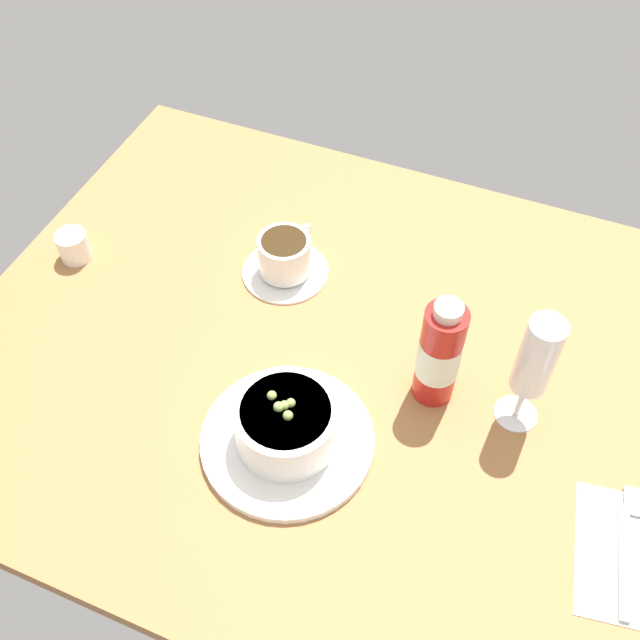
{
  "coord_description": "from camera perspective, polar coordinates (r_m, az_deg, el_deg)",
  "views": [
    {
      "loc": [
        18.97,
        -57.65,
        83.46
      ],
      "look_at": [
        -4.89,
        0.53,
        6.01
      ],
      "focal_mm": 41.73,
      "sensor_mm": 36.0,
      "label": 1
    }
  ],
  "objects": [
    {
      "name": "ground_plane",
      "position": [
        1.04,
        2.38,
        -3.6
      ],
      "size": [
        110.0,
        84.0,
        3.0
      ],
      "primitive_type": "cube",
      "color": "#9E6B3D"
    },
    {
      "name": "porridge_bowl",
      "position": [
        0.93,
        -2.58,
        -8.27
      ],
      "size": [
        22.11,
        22.11,
        8.55
      ],
      "color": "white",
      "rests_on": "ground_plane"
    },
    {
      "name": "cutlery_setting",
      "position": [
        0.97,
        23.12,
        -16.17
      ],
      "size": [
        15.81,
        18.19,
        0.9
      ],
      "color": "white",
      "rests_on": "ground_plane"
    },
    {
      "name": "coffee_cup",
      "position": [
        1.12,
        -2.7,
        4.78
      ],
      "size": [
        13.14,
        13.23,
        6.83
      ],
      "color": "white",
      "rests_on": "ground_plane"
    },
    {
      "name": "creamer_jug",
      "position": [
        1.2,
        -18.42,
        5.45
      ],
      "size": [
        5.68,
        4.75,
        5.27
      ],
      "color": "white",
      "rests_on": "ground_plane"
    },
    {
      "name": "wine_glass",
      "position": [
        0.92,
        16.2,
        -3.1
      ],
      "size": [
        5.65,
        5.65,
        18.7
      ],
      "color": "white",
      "rests_on": "ground_plane"
    },
    {
      "name": "sauce_bottle_red",
      "position": [
        0.95,
        9.14,
        -2.62
      ],
      "size": [
        5.58,
        5.58,
        17.49
      ],
      "color": "#B21E19",
      "rests_on": "ground_plane"
    }
  ]
}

